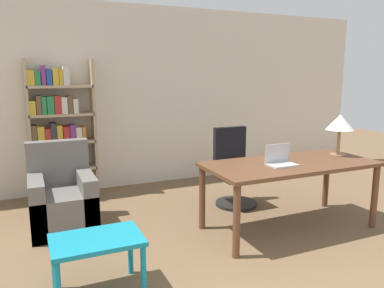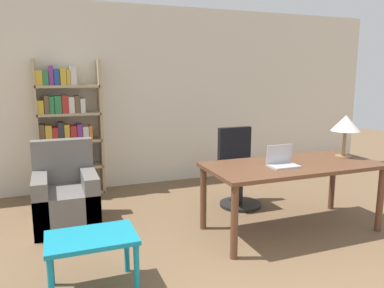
{
  "view_description": "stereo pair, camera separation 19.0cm",
  "coord_description": "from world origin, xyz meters",
  "views": [
    {
      "loc": [
        -1.62,
        -1.01,
        1.68
      ],
      "look_at": [
        -0.12,
        2.37,
        1.0
      ],
      "focal_mm": 35.0,
      "sensor_mm": 36.0,
      "label": 1
    },
    {
      "loc": [
        -1.44,
        -1.08,
        1.68
      ],
      "look_at": [
        -0.12,
        2.37,
        1.0
      ],
      "focal_mm": 35.0,
      "sensor_mm": 36.0,
      "label": 2
    }
  ],
  "objects": [
    {
      "name": "table_lamp",
      "position": [
        1.7,
        2.24,
        1.13
      ],
      "size": [
        0.32,
        0.32,
        0.48
      ],
      "color": "olive",
      "rests_on": "desk"
    },
    {
      "name": "armchair",
      "position": [
        -1.33,
        3.22,
        0.3
      ],
      "size": [
        0.68,
        0.78,
        0.94
      ],
      "color": "#66605B",
      "rests_on": "ground_plane"
    },
    {
      "name": "office_chair",
      "position": [
        0.81,
        3.11,
        0.44
      ],
      "size": [
        0.54,
        0.54,
        1.01
      ],
      "color": "black",
      "rests_on": "ground_plane"
    },
    {
      "name": "side_table_blue",
      "position": [
        -1.21,
        1.72,
        0.39
      ],
      "size": [
        0.68,
        0.46,
        0.46
      ],
      "color": "teal",
      "rests_on": "ground_plane"
    },
    {
      "name": "desk",
      "position": [
        0.96,
        2.17,
        0.66
      ],
      "size": [
        1.89,
        0.86,
        0.75
      ],
      "color": "brown",
      "rests_on": "ground_plane"
    },
    {
      "name": "laptop",
      "position": [
        0.78,
        2.11,
        0.8
      ],
      "size": [
        0.3,
        0.21,
        0.22
      ],
      "color": "#B2B2B7",
      "rests_on": "desk"
    },
    {
      "name": "wall_back",
      "position": [
        0.0,
        4.53,
        1.35
      ],
      "size": [
        8.0,
        0.06,
        2.7
      ],
      "color": "beige",
      "rests_on": "ground_plane"
    },
    {
      "name": "bookshelf",
      "position": [
        -1.25,
        4.34,
        0.87
      ],
      "size": [
        0.87,
        0.28,
        1.89
      ],
      "color": "tan",
      "rests_on": "ground_plane"
    }
  ]
}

